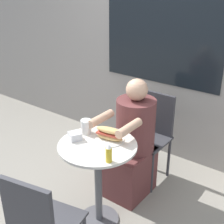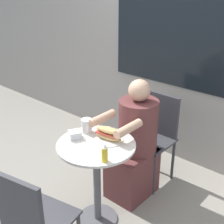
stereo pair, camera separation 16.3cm
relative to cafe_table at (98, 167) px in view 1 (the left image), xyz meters
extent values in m
plane|color=gray|center=(0.00, 0.00, -0.53)|extent=(8.00, 8.00, 0.00)
cube|color=gray|center=(0.00, 1.34, 0.87)|extent=(8.00, 0.08, 2.80)
cube|color=black|center=(-0.20, 1.30, 0.95)|extent=(1.33, 0.01, 1.30)
cylinder|color=beige|center=(0.00, 0.00, 0.20)|extent=(0.60, 0.60, 0.02)
cylinder|color=#515156|center=(0.00, 0.00, -0.16)|extent=(0.06, 0.06, 0.70)
cylinder|color=#515156|center=(0.00, 0.00, -0.52)|extent=(0.33, 0.33, 0.02)
cube|color=#333338|center=(0.01, 0.75, -0.09)|extent=(0.38, 0.38, 0.02)
cube|color=#333338|center=(0.01, 0.92, 0.13)|extent=(0.35, 0.04, 0.42)
cylinder|color=#333338|center=(0.17, 0.58, -0.32)|extent=(0.03, 0.03, 0.43)
cylinder|color=#333338|center=(-0.16, 0.58, -0.32)|extent=(0.03, 0.03, 0.43)
cylinder|color=#333338|center=(0.17, 0.91, -0.32)|extent=(0.03, 0.03, 0.43)
cylinder|color=#333338|center=(-0.16, 0.91, -0.32)|extent=(0.03, 0.03, 0.43)
cube|color=brown|center=(0.01, 0.46, -0.31)|extent=(0.33, 0.44, 0.45)
cylinder|color=brown|center=(0.01, 0.53, 0.16)|extent=(0.35, 0.35, 0.48)
sphere|color=tan|center=(0.01, 0.53, 0.49)|extent=(0.19, 0.19, 0.19)
cylinder|color=tan|center=(0.14, 0.21, 0.30)|extent=(0.07, 0.28, 0.07)
cylinder|color=tan|center=(-0.14, 0.21, 0.30)|extent=(0.07, 0.28, 0.07)
cube|color=#333338|center=(0.05, -0.57, -0.09)|extent=(0.45, 0.45, 0.02)
cube|color=#333338|center=(0.09, -0.74, 0.13)|extent=(0.35, 0.10, 0.42)
cylinder|color=#333338|center=(-0.14, -0.44, -0.32)|extent=(0.03, 0.03, 0.43)
cylinder|color=white|center=(0.04, 0.10, 0.21)|extent=(0.22, 0.22, 0.01)
ellipsoid|color=tan|center=(0.04, 0.10, 0.24)|extent=(0.23, 0.10, 0.04)
cube|color=#B74233|center=(0.04, 0.10, 0.27)|extent=(0.21, 0.10, 0.01)
ellipsoid|color=tan|center=(0.04, 0.10, 0.30)|extent=(0.23, 0.10, 0.04)
cylinder|color=silver|center=(-0.18, 0.09, 0.26)|extent=(0.08, 0.08, 0.11)
cylinder|color=white|center=(-0.18, 0.09, 0.32)|extent=(0.09, 0.09, 0.01)
cube|color=silver|center=(-0.18, -0.05, 0.24)|extent=(0.12, 0.12, 0.06)
cylinder|color=gold|center=(0.21, -0.13, 0.26)|extent=(0.05, 0.05, 0.11)
cone|color=white|center=(0.21, -0.13, 0.33)|extent=(0.04, 0.04, 0.03)
camera|label=1|loc=(1.30, -1.57, 1.40)|focal=50.00mm
camera|label=2|loc=(1.43, -1.47, 1.40)|focal=50.00mm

